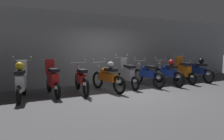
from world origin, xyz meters
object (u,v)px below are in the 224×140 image
(motorbike_slot_2, at_px, (52,80))
(motorbike_slot_3, at_px, (81,79))
(motorbike_slot_1, at_px, (21,81))
(motorbike_slot_8, at_px, (183,71))
(motorbike_slot_5, at_px, (127,74))
(motorbike_slot_6, at_px, (147,74))
(motorbike_slot_4, at_px, (107,77))
(motorbike_slot_7, at_px, (168,72))
(motorbike_slot_9, at_px, (198,70))

(motorbike_slot_2, relative_size, motorbike_slot_3, 0.86)
(motorbike_slot_1, xyz_separation_m, motorbike_slot_8, (6.63, 0.01, -0.04))
(motorbike_slot_5, height_order, motorbike_slot_6, motorbike_slot_5)
(motorbike_slot_4, relative_size, motorbike_slot_7, 0.99)
(motorbike_slot_4, xyz_separation_m, motorbike_slot_6, (1.90, 0.17, -0.04))
(motorbike_slot_1, height_order, motorbike_slot_6, motorbike_slot_1)
(motorbike_slot_5, distance_m, motorbike_slot_8, 2.85)
(motorbike_slot_7, distance_m, motorbike_slot_9, 1.90)
(motorbike_slot_3, xyz_separation_m, motorbike_slot_5, (1.89, 0.10, 0.04))
(motorbike_slot_1, xyz_separation_m, motorbike_slot_2, (0.94, 0.13, -0.04))
(motorbike_slot_1, relative_size, motorbike_slot_3, 0.86)
(motorbike_slot_2, relative_size, motorbike_slot_9, 0.87)
(motorbike_slot_9, bearing_deg, motorbike_slot_7, -177.48)
(motorbike_slot_4, bearing_deg, motorbike_slot_2, 173.86)
(motorbike_slot_5, bearing_deg, motorbike_slot_9, -2.16)
(motorbike_slot_4, height_order, motorbike_slot_7, same)
(motorbike_slot_1, xyz_separation_m, motorbike_slot_9, (7.57, 0.01, -0.04))
(motorbike_slot_5, bearing_deg, motorbike_slot_7, -6.81)
(motorbike_slot_8, xyz_separation_m, motorbike_slot_9, (0.94, 0.01, 0.00))
(motorbike_slot_1, bearing_deg, motorbike_slot_5, 2.34)
(motorbike_slot_3, xyz_separation_m, motorbike_slot_8, (4.74, -0.05, 0.04))
(motorbike_slot_4, bearing_deg, motorbike_slot_6, 5.11)
(motorbike_slot_5, xyz_separation_m, motorbike_slot_9, (3.79, -0.14, 0.00))
(motorbike_slot_7, distance_m, motorbike_slot_8, 0.96)
(motorbike_slot_4, distance_m, motorbike_slot_9, 4.74)
(motorbike_slot_1, xyz_separation_m, motorbike_slot_7, (5.68, -0.07, -0.04))
(motorbike_slot_2, bearing_deg, motorbike_slot_1, -172.04)
(motorbike_slot_3, relative_size, motorbike_slot_8, 1.16)
(motorbike_slot_5, bearing_deg, motorbike_slot_6, -3.49)
(motorbike_slot_3, bearing_deg, motorbike_slot_7, -1.98)
(motorbike_slot_4, distance_m, motorbike_slot_8, 3.80)
(motorbike_slot_2, distance_m, motorbike_slot_5, 2.84)
(motorbike_slot_1, distance_m, motorbike_slot_4, 2.84)
(motorbike_slot_3, height_order, motorbike_slot_5, motorbike_slot_5)
(motorbike_slot_3, xyz_separation_m, motorbike_slot_7, (3.79, -0.13, 0.04))
(motorbike_slot_5, xyz_separation_m, motorbike_slot_8, (2.85, -0.15, 0.00))
(motorbike_slot_1, distance_m, motorbike_slot_7, 5.68)
(motorbike_slot_2, relative_size, motorbike_slot_7, 0.86)
(motorbike_slot_6, height_order, motorbike_slot_7, same)
(motorbike_slot_3, relative_size, motorbike_slot_4, 1.01)
(motorbike_slot_8, bearing_deg, motorbike_slot_1, -179.94)
(motorbike_slot_1, height_order, motorbike_slot_8, same)
(motorbike_slot_4, distance_m, motorbike_slot_6, 1.90)
(motorbike_slot_7, bearing_deg, motorbike_slot_5, 173.19)
(motorbike_slot_2, xyz_separation_m, motorbike_slot_6, (3.79, -0.03, -0.03))
(motorbike_slot_2, relative_size, motorbike_slot_6, 0.86)
(motorbike_slot_5, distance_m, motorbike_slot_6, 0.95)
(motorbike_slot_4, height_order, motorbike_slot_8, motorbike_slot_8)
(motorbike_slot_6, distance_m, motorbike_slot_9, 2.85)
(motorbike_slot_1, relative_size, motorbike_slot_8, 1.00)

